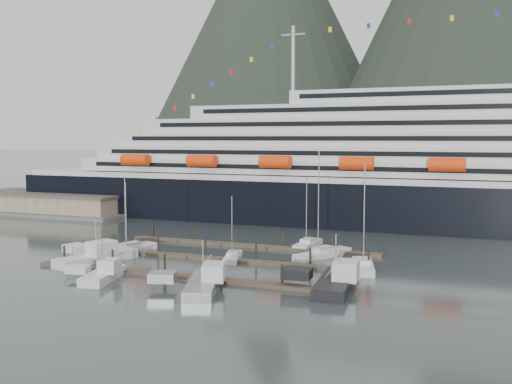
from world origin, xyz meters
TOP-DOWN VIEW (x-y plane):
  - ground at (0.00, 0.00)m, footprint 1600.00×1600.00m
  - cruise_ship at (30.03, 54.94)m, footprint 210.00×30.40m
  - warehouse at (-72.00, 42.00)m, footprint 46.00×20.00m
  - dock_near at (-4.93, -9.95)m, footprint 48.18×2.28m
  - dock_mid at (-4.93, 3.05)m, footprint 48.18×2.28m
  - dock_far at (-4.93, 16.05)m, footprint 48.18×2.28m
  - sailboat_a at (-23.71, 4.95)m, footprint 4.62×8.01m
  - sailboat_b at (-22.60, 4.18)m, footprint 5.49×10.82m
  - sailboat_c at (-3.24, 4.50)m, footprint 4.49×8.46m
  - sailboat_d at (9.68, 12.26)m, footprint 7.49×12.09m
  - sailboat_f at (4.75, 19.99)m, footprint 3.06×9.27m
  - sailboat_h at (18.00, 4.87)m, footprint 5.48×10.76m
  - trawler_a at (-22.55, -5.65)m, footprint 10.96×14.38m
  - trawler_b at (-14.41, -15.03)m, footprint 7.95×10.18m
  - trawler_c at (0.81, -14.33)m, footprint 11.28×14.44m
  - trawler_d at (16.90, -7.88)m, footprint 10.30×13.88m

SIDE VIEW (x-z plane):
  - ground at x=0.00m, z-range 0.00..0.00m
  - dock_near at x=-4.93m, z-range -1.29..1.91m
  - dock_mid at x=-4.93m, z-range -1.29..1.91m
  - dock_far at x=-4.93m, z-range -1.29..1.91m
  - sailboat_c at x=-3.24m, z-range -5.02..5.79m
  - sailboat_a at x=-23.71m, z-range -5.83..6.64m
  - sailboat_f at x=4.75m, z-range -6.17..7.02m
  - sailboat_b at x=-22.60m, z-range -6.92..7.79m
  - sailboat_d at x=9.68m, z-range -8.67..9.59m
  - sailboat_h at x=18.00m, z-range -7.79..8.71m
  - trawler_b at x=-14.41m, z-range -2.31..3.97m
  - trawler_c at x=0.81m, z-range -2.68..4.50m
  - trawler_a at x=-22.55m, z-range -2.87..4.78m
  - trawler_d at x=16.90m, z-range -3.06..5.05m
  - warehouse at x=-72.00m, z-range -0.65..5.15m
  - cruise_ship at x=30.03m, z-range -13.11..37.19m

